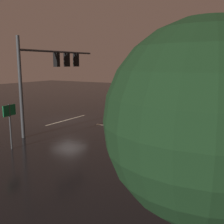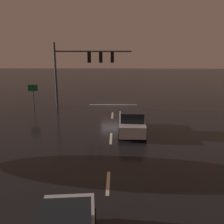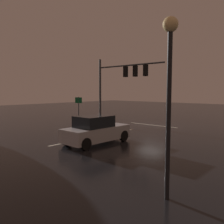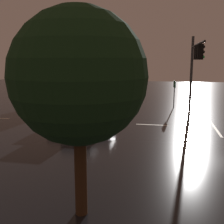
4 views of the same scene
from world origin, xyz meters
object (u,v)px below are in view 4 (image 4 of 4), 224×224
at_px(route_sign, 174,88).
at_px(tree_right_near, 74,67).
at_px(traffic_signal_assembly, 196,60).
at_px(tree_left_near, 79,77).
at_px(car_approaching, 81,115).

bearing_deg(route_sign, tree_right_near, 68.64).
height_order(traffic_signal_assembly, route_sign, traffic_signal_assembly).
relative_size(traffic_signal_assembly, tree_left_near, 1.28).
bearing_deg(tree_left_near, tree_right_near, 18.56).
relative_size(traffic_signal_assembly, car_approaching, 1.72).
height_order(traffic_signal_assembly, tree_left_near, traffic_signal_assembly).
relative_size(traffic_signal_assembly, route_sign, 2.97).
height_order(route_sign, tree_right_near, tree_right_near).
distance_m(traffic_signal_assembly, tree_right_near, 15.52).
xyz_separation_m(tree_left_near, tree_right_near, (23.88, 8.02, -0.40)).
height_order(traffic_signal_assembly, car_approaching, traffic_signal_assembly).
bearing_deg(tree_right_near, car_approaching, -160.23).
xyz_separation_m(route_sign, tree_left_near, (-19.49, 3.21, 2.19)).
xyz_separation_m(traffic_signal_assembly, car_approaching, (-4.37, 7.69, -3.65)).
relative_size(traffic_signal_assembly, tree_right_near, 1.36).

